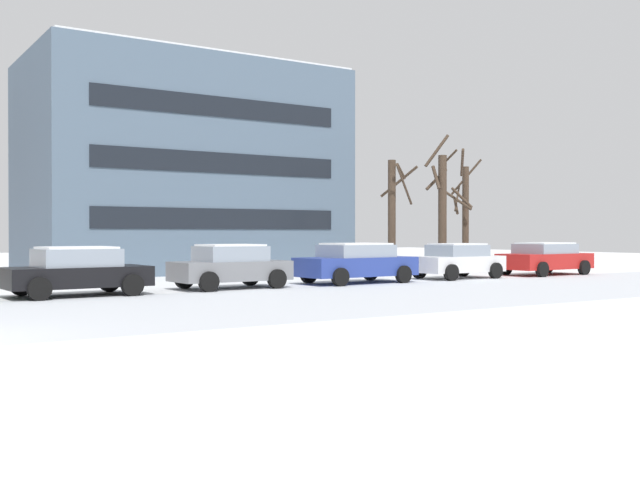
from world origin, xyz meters
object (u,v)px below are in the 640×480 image
at_px(parked_car_black, 77,271).
at_px(parked_car_gray, 231,266).
at_px(parked_car_white, 457,261).
at_px(parked_car_red, 545,258).
at_px(parked_car_blue, 356,263).

relative_size(parked_car_black, parked_car_gray, 1.05).
relative_size(parked_car_white, parked_car_red, 0.88).
distance_m(parked_car_gray, parked_car_blue, 5.03).
bearing_deg(parked_car_white, parked_car_red, -1.69).
bearing_deg(parked_car_gray, parked_car_red, -0.67).
bearing_deg(parked_car_black, parked_car_blue, 0.65).
relative_size(parked_car_blue, parked_car_red, 1.01).
height_order(parked_car_white, parked_car_red, parked_car_red).
distance_m(parked_car_black, parked_car_blue, 10.07).
bearing_deg(parked_car_red, parked_car_black, -179.98).
bearing_deg(parked_car_red, parked_car_blue, 179.40).
height_order(parked_car_gray, parked_car_blue, parked_car_blue).
xyz_separation_m(parked_car_gray, parked_car_white, (10.07, -0.03, -0.02)).
height_order(parked_car_black, parked_car_gray, parked_car_gray).
bearing_deg(parked_car_red, parked_car_white, 178.31).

